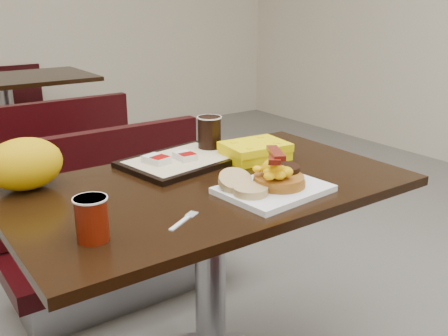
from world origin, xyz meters
TOP-DOWN VIEW (x-y plane):
  - table_near at (0.00, 0.00)m, footprint 1.20×0.70m
  - bench_near_n at (0.00, 0.70)m, footprint 1.00×0.46m
  - table_far at (0.00, 2.60)m, footprint 1.20×0.70m
  - bench_far_s at (0.00, 1.90)m, footprint 1.00×0.46m
  - platter at (0.11, -0.17)m, footprint 0.32×0.26m
  - pancake_stack at (0.13, -0.17)m, footprint 0.18×0.18m
  - sausage_patty at (0.17, -0.15)m, footprint 0.11×0.11m
  - scrambled_eggs at (0.10, -0.18)m, footprint 0.11×0.10m
  - bacon_strips at (0.11, -0.17)m, footprint 0.18×0.19m
  - muffin_bottom at (0.02, -0.18)m, footprint 0.11×0.11m
  - muffin_top at (0.01, -0.12)m, footprint 0.12×0.12m
  - coffee_cup_near at (-0.43, -0.16)m, footprint 0.10×0.10m
  - fork at (-0.23, -0.20)m, footprint 0.12×0.08m
  - knife at (0.22, -0.10)m, footprint 0.05×0.15m
  - condiment_ketchup at (-0.12, 0.11)m, footprint 0.04×0.03m
  - tray at (0.03, 0.21)m, footprint 0.42×0.33m
  - hashbrown_sleeve_left at (-0.06, 0.22)m, footprint 0.08×0.10m
  - hashbrown_sleeve_right at (0.04, 0.20)m, footprint 0.06×0.08m
  - coffee_cup_far at (0.18, 0.27)m, footprint 0.11×0.11m
  - clamshell at (0.27, 0.11)m, footprint 0.23×0.18m
  - paper_bag at (-0.47, 0.27)m, footprint 0.24×0.19m

SIDE VIEW (x-z plane):
  - bench_near_n at x=0.00m, z-range 0.00..0.72m
  - bench_far_s at x=0.00m, z-range 0.00..0.72m
  - table_near at x=0.00m, z-range 0.00..0.75m
  - table_far at x=0.00m, z-range 0.00..0.75m
  - knife at x=0.22m, z-range 0.75..0.75m
  - fork at x=-0.23m, z-range 0.75..0.75m
  - condiment_ketchup at x=-0.12m, z-range 0.75..0.76m
  - platter at x=0.11m, z-range 0.75..0.77m
  - tray at x=0.03m, z-range 0.75..0.77m
  - hashbrown_sleeve_right at x=0.04m, z-range 0.77..0.79m
  - muffin_bottom at x=0.02m, z-range 0.77..0.79m
  - hashbrown_sleeve_left at x=-0.06m, z-range 0.77..0.79m
  - clamshell at x=0.27m, z-range 0.75..0.81m
  - pancake_stack at x=0.13m, z-range 0.77..0.80m
  - muffin_top at x=0.01m, z-range 0.76..0.82m
  - coffee_cup_near at x=-0.43m, z-range 0.75..0.86m
  - sausage_patty at x=0.17m, z-range 0.80..0.81m
  - scrambled_eggs at x=0.10m, z-range 0.80..0.85m
  - coffee_cup_far at x=0.18m, z-range 0.77..0.88m
  - paper_bag at x=-0.47m, z-range 0.75..0.90m
  - bacon_strips at x=0.11m, z-range 0.85..0.87m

